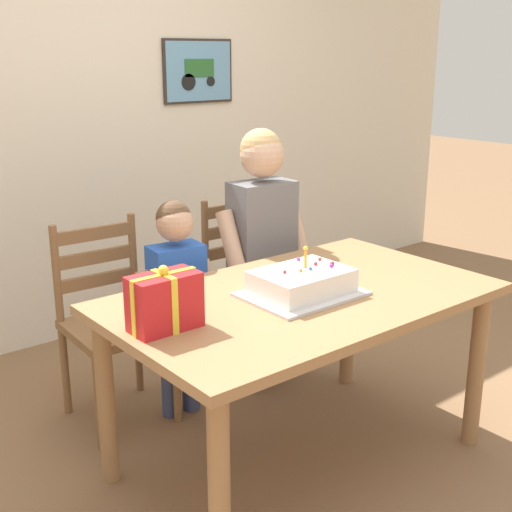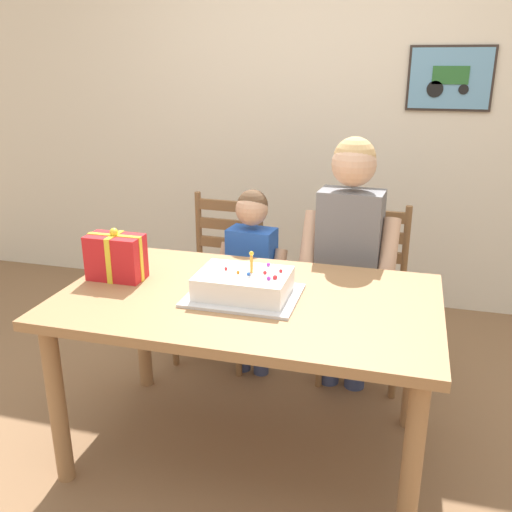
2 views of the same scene
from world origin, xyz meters
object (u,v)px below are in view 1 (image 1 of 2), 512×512
gift_box_red_large (165,302)px  child_younger (177,288)px  birthday_cake (302,283)px  chair_right (251,285)px  chair_left (113,321)px  dining_table (301,316)px  child_older (262,234)px

gift_box_red_large → child_younger: (0.43, 0.61, -0.22)m
birthday_cake → gift_box_red_large: (-0.59, 0.05, 0.05)m
chair_right → chair_left: bearing=-180.0°
chair_left → child_younger: (0.24, -0.18, 0.16)m
dining_table → birthday_cake: 0.14m
birthday_cake → child_older: size_ratio=0.34×
chair_right → gift_box_red_large: bearing=-141.8°
birthday_cake → child_older: child_older is taller
birthday_cake → chair_right: (0.42, 0.84, -0.32)m
birthday_cake → dining_table: bearing=44.0°
chair_left → dining_table: bearing=-63.9°
chair_right → child_younger: size_ratio=0.89×
birthday_cake → chair_right: bearing=63.4°
dining_table → chair_right: chair_right is taller
chair_left → chair_right: bearing=0.0°
child_younger → dining_table: bearing=-75.5°
gift_box_red_large → child_younger: size_ratio=0.24×
gift_box_red_large → birthday_cake: bearing=-4.6°
chair_right → child_younger: child_younger is taller
chair_left → child_older: bearing=-13.9°
child_older → child_younger: child_older is taller
birthday_cake → gift_box_red_large: bearing=175.4°
dining_table → chair_right: 0.94m
dining_table → gift_box_red_large: gift_box_red_large is taller
child_older → chair_left: bearing=166.1°
birthday_cake → child_older: bearing=62.4°
dining_table → chair_left: size_ratio=1.65×
dining_table → chair_right: size_ratio=1.65×
dining_table → birthday_cake: size_ratio=3.45×
chair_right → child_older: size_ratio=0.70×
child_older → dining_table: bearing=-117.1°
birthday_cake → child_younger: bearing=103.2°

